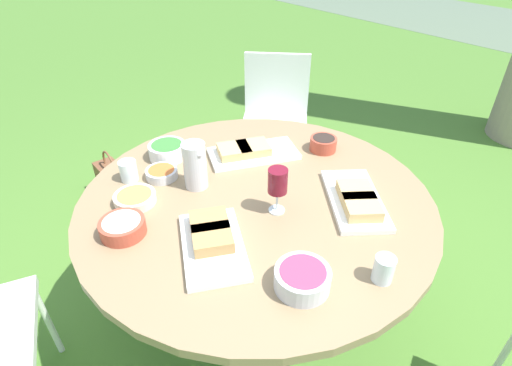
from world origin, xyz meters
TOP-DOWN VIEW (x-y plane):
  - ground_plane at (0.00, 0.00)m, footprint 40.00×40.00m
  - dining_table at (0.00, 0.00)m, footprint 1.36×1.36m
  - chair_near_left at (-0.91, 0.92)m, footprint 0.61×0.61m
  - water_pitcher at (-0.20, -0.14)m, footprint 0.10×0.09m
  - wine_glass at (0.12, -0.00)m, footprint 0.07×0.07m
  - platter_bread_main at (-0.25, 0.17)m, footprint 0.33×0.43m
  - platter_charcuterie at (0.28, 0.25)m, footprint 0.42×0.38m
  - platter_sandwich_side at (0.12, -0.28)m, footprint 0.39×0.33m
  - bowl_fries at (-0.26, -0.38)m, footprint 0.16×0.16m
  - bowl_salad at (-0.47, -0.12)m, footprint 0.16×0.16m
  - bowl_olives at (-0.08, 0.46)m, footprint 0.12×0.12m
  - bowl_dip_red at (0.43, -0.18)m, footprint 0.17×0.17m
  - bowl_dip_cream at (-0.12, -0.49)m, footprint 0.15×0.15m
  - bowl_roasted_veg at (-0.34, -0.22)m, footprint 0.13×0.13m
  - cup_water_near at (0.56, 0.02)m, footprint 0.06×0.06m
  - cup_water_far at (-0.41, -0.33)m, footprint 0.07×0.07m
  - handbag at (-1.40, -0.11)m, footprint 0.30×0.14m

SIDE VIEW (x-z plane):
  - ground_plane at x=0.00m, z-range 0.00..0.00m
  - handbag at x=-1.40m, z-range -0.06..0.31m
  - chair_near_left at x=-0.91m, z-range 0.08..0.97m
  - dining_table at x=0.00m, z-range 0.28..1.04m
  - bowl_fries at x=-0.26m, z-range 0.76..0.80m
  - bowl_roasted_veg at x=-0.34m, z-range 0.76..0.80m
  - platter_bread_main at x=-0.25m, z-range 0.76..0.81m
  - platter_charcuterie at x=0.28m, z-range 0.76..0.82m
  - platter_sandwich_side at x=0.12m, z-range 0.76..0.82m
  - bowl_dip_cream at x=-0.12m, z-range 0.76..0.82m
  - bowl_olives at x=-0.08m, z-range 0.76..0.83m
  - bowl_dip_red at x=0.43m, z-range 0.76..0.83m
  - bowl_salad at x=-0.47m, z-range 0.76..0.83m
  - cup_water_far at x=-0.41m, z-range 0.76..0.85m
  - cup_water_near at x=0.56m, z-range 0.76..0.85m
  - water_pitcher at x=-0.20m, z-range 0.76..0.95m
  - wine_glass at x=0.12m, z-range 0.80..0.98m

